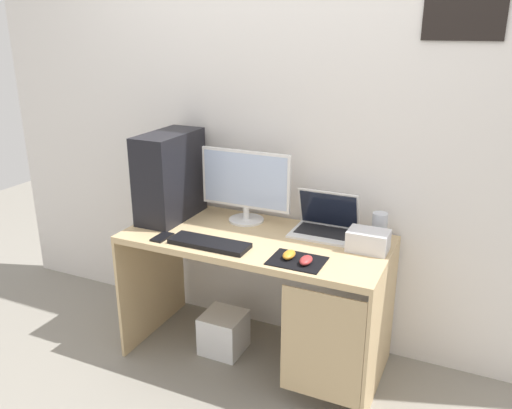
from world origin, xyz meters
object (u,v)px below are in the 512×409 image
object	(u,v)px
pc_tower	(170,176)
keyboard	(209,243)
cell_phone	(162,237)
subwoofer	(224,332)
mouse_left	(289,255)
projector	(368,241)
mouse_right	(306,260)
monitor	(245,185)
speaker	(379,226)
laptop	(325,225)

from	to	relation	value
pc_tower	keyboard	distance (m)	0.54
cell_phone	subwoofer	world-z (taller)	cell_phone
mouse_left	cell_phone	bearing A→B (deg)	-176.87
projector	cell_phone	size ratio (longest dim) A/B	1.54
keyboard	mouse_right	xyz separation A→B (m)	(0.52, -0.01, 0.01)
monitor	mouse_right	size ratio (longest dim) A/B	5.58
pc_tower	subwoofer	world-z (taller)	pc_tower
mouse_right	speaker	bearing A→B (deg)	61.06
speaker	cell_phone	xyz separation A→B (m)	(-1.04, -0.46, -0.07)
keyboard	mouse_right	size ratio (longest dim) A/B	4.38
mouse_right	cell_phone	size ratio (longest dim) A/B	0.74
laptop	cell_phone	xyz separation A→B (m)	(-0.76, -0.43, -0.04)
projector	mouse_right	size ratio (longest dim) A/B	2.08
speaker	mouse_right	size ratio (longest dim) A/B	1.53
projector	keyboard	world-z (taller)	projector
subwoofer	pc_tower	bearing A→B (deg)	166.65
pc_tower	cell_phone	xyz separation A→B (m)	(0.13, -0.29, -0.24)
projector	mouse_right	bearing A→B (deg)	-128.49
keyboard	cell_phone	bearing A→B (deg)	-176.17
laptop	keyboard	world-z (taller)	laptop
laptop	mouse_right	distance (m)	0.42
pc_tower	cell_phone	size ratio (longest dim) A/B	3.83
subwoofer	laptop	bearing A→B (deg)	23.41
monitor	projector	size ratio (longest dim) A/B	2.68
pc_tower	speaker	distance (m)	1.20
pc_tower	subwoofer	size ratio (longest dim) A/B	2.13
pc_tower	mouse_right	distance (m)	0.99
mouse_left	cell_phone	distance (m)	0.70
laptop	keyboard	size ratio (longest dim) A/B	0.80
laptop	monitor	bearing A→B (deg)	-177.67
monitor	mouse_right	world-z (taller)	monitor
projector	mouse_right	world-z (taller)	projector
pc_tower	projector	bearing A→B (deg)	0.16
monitor	speaker	size ratio (longest dim) A/B	3.63
pc_tower	laptop	distance (m)	0.92
projector	mouse_right	xyz separation A→B (m)	(-0.22, -0.28, -0.03)
laptop	cell_phone	size ratio (longest dim) A/B	2.59
keyboard	mouse_left	bearing A→B (deg)	2.68
keyboard	mouse_left	size ratio (longest dim) A/B	4.38
pc_tower	cell_phone	bearing A→B (deg)	-66.23
monitor	mouse_right	distance (m)	0.67
projector	mouse_left	distance (m)	0.41
mouse_left	speaker	bearing A→B (deg)	50.87
projector	subwoofer	distance (m)	1.04
cell_phone	subwoofer	size ratio (longest dim) A/B	0.56
mouse_right	cell_phone	bearing A→B (deg)	-179.04
projector	keyboard	xyz separation A→B (m)	(-0.75, -0.28, -0.04)
monitor	pc_tower	bearing A→B (deg)	-164.78
mouse_left	cell_phone	xyz separation A→B (m)	(-0.70, -0.04, -0.02)
projector	keyboard	distance (m)	0.80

